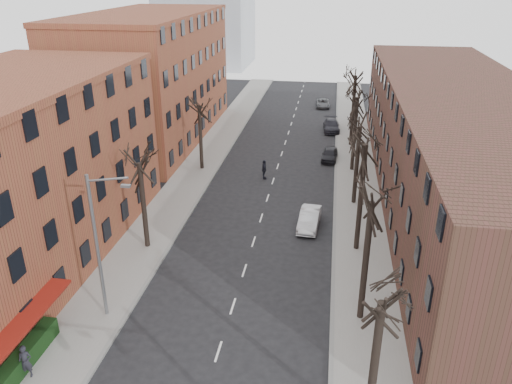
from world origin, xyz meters
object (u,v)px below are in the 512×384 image
at_px(silver_sedan, 309,219).
at_px(pedestrian_a, 25,362).
at_px(parked_car_mid, 331,126).
at_px(parked_car_near, 330,154).

relative_size(silver_sedan, pedestrian_a, 2.37).
distance_m(silver_sedan, parked_car_mid, 26.57).
distance_m(parked_car_near, parked_car_mid, 10.81).
distance_m(silver_sedan, parked_car_near, 15.78).
relative_size(silver_sedan, parked_car_near, 1.11).
relative_size(parked_car_mid, pedestrian_a, 2.62).
bearing_deg(silver_sedan, pedestrian_a, -121.26).
bearing_deg(parked_car_mid, pedestrian_a, -111.25).
distance_m(parked_car_near, pedestrian_a, 36.94).
relative_size(parked_car_near, parked_car_mid, 0.81).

